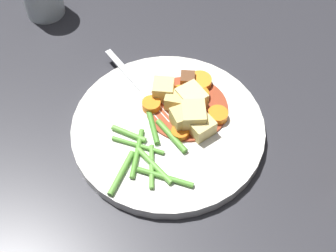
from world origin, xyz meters
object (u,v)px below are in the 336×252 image
(potato_chunk_5, at_px, (202,128))
(meat_chunk_1, at_px, (188,80))
(carrot_slice_4, at_px, (180,95))
(potato_chunk_3, at_px, (193,117))
(carrot_slice_2, at_px, (180,133))
(carrot_slice_5, at_px, (199,96))
(potato_chunk_1, at_px, (181,119))
(carrot_slice_3, at_px, (200,82))
(potato_chunk_0, at_px, (174,101))
(meat_chunk_0, at_px, (191,110))
(fork, at_px, (140,87))
(carrot_slice_1, at_px, (218,115))
(dinner_plate, at_px, (168,130))
(potato_chunk_4, at_px, (163,90))
(potato_chunk_2, at_px, (194,100))
(carrot_slice_0, at_px, (151,105))

(potato_chunk_5, distance_m, meat_chunk_1, 0.09)
(carrot_slice_4, relative_size, potato_chunk_3, 0.81)
(meat_chunk_1, bearing_deg, potato_chunk_5, -128.02)
(potato_chunk_5, height_order, meat_chunk_1, potato_chunk_5)
(carrot_slice_2, distance_m, potato_chunk_3, 0.03)
(carrot_slice_5, xyz_separation_m, potato_chunk_1, (-0.06, -0.01, 0.01))
(carrot_slice_3, bearing_deg, potato_chunk_1, -159.78)
(potato_chunk_0, relative_size, meat_chunk_0, 1.08)
(carrot_slice_2, distance_m, fork, 0.11)
(potato_chunk_0, distance_m, meat_chunk_0, 0.03)
(carrot_slice_1, distance_m, carrot_slice_4, 0.07)
(carrot_slice_1, relative_size, carrot_slice_2, 1.15)
(dinner_plate, relative_size, potato_chunk_5, 8.44)
(dinner_plate, distance_m, potato_chunk_4, 0.06)
(potato_chunk_2, bearing_deg, potato_chunk_5, -127.82)
(dinner_plate, bearing_deg, potato_chunk_5, -63.34)
(potato_chunk_1, xyz_separation_m, potato_chunk_5, (0.01, -0.03, -0.00))
(carrot_slice_0, bearing_deg, meat_chunk_0, -60.72)
(dinner_plate, distance_m, meat_chunk_0, 0.04)
(meat_chunk_1, relative_size, fork, 0.13)
(dinner_plate, height_order, potato_chunk_0, potato_chunk_0)
(carrot_slice_1, distance_m, potato_chunk_1, 0.06)
(carrot_slice_0, bearing_deg, carrot_slice_2, -99.55)
(potato_chunk_5, bearing_deg, carrot_slice_2, 137.86)
(meat_chunk_0, bearing_deg, meat_chunk_1, 44.10)
(potato_chunk_4, bearing_deg, potato_chunk_3, -99.72)
(potato_chunk_2, bearing_deg, carrot_slice_0, 133.51)
(carrot_slice_3, distance_m, potato_chunk_2, 0.04)
(carrot_slice_2, distance_m, potato_chunk_5, 0.03)
(carrot_slice_3, xyz_separation_m, meat_chunk_1, (-0.01, 0.01, 0.00))
(meat_chunk_1, bearing_deg, carrot_slice_5, -109.11)
(potato_chunk_2, relative_size, potato_chunk_5, 1.16)
(carrot_slice_0, distance_m, potato_chunk_3, 0.07)
(carrot_slice_4, xyz_separation_m, potato_chunk_3, (-0.03, -0.05, 0.01))
(potato_chunk_2, bearing_deg, potato_chunk_4, 107.66)
(potato_chunk_4, bearing_deg, carrot_slice_0, -177.74)
(carrot_slice_3, xyz_separation_m, potato_chunk_4, (-0.05, 0.03, 0.01))
(potato_chunk_0, xyz_separation_m, potato_chunk_5, (-0.01, -0.06, -0.00))
(dinner_plate, height_order, carrot_slice_5, carrot_slice_5)
(carrot_slice_0, relative_size, carrot_slice_2, 1.05)
(carrot_slice_4, distance_m, potato_chunk_0, 0.02)
(meat_chunk_0, relative_size, fork, 0.14)
(carrot_slice_1, height_order, carrot_slice_3, same)
(carrot_slice_4, bearing_deg, meat_chunk_1, 14.97)
(carrot_slice_1, relative_size, meat_chunk_1, 1.33)
(carrot_slice_4, xyz_separation_m, potato_chunk_2, (-0.00, -0.03, 0.01))
(carrot_slice_4, height_order, potato_chunk_1, potato_chunk_1)
(carrot_slice_4, distance_m, potato_chunk_5, 0.07)
(potato_chunk_3, height_order, fork, potato_chunk_3)
(carrot_slice_3, bearing_deg, carrot_slice_4, 169.57)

